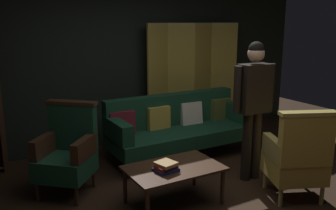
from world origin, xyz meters
TOP-DOWN VIEW (x-y plane):
  - ground_plane at (0.00, 0.00)m, footprint 10.00×10.00m
  - back_wall at (0.00, 2.45)m, footprint 7.20×0.10m
  - folding_screen at (1.28, 2.22)m, footprint 1.74×0.24m
  - velvet_couch at (0.55, 1.46)m, footprint 2.12×0.78m
  - coffee_table at (-0.26, 0.23)m, footprint 1.00×0.64m
  - armchair_gilt_accent at (0.96, -0.35)m, footprint 0.76×0.76m
  - armchair_wing_left at (-1.16, 1.07)m, footprint 0.82×0.82m
  - standing_figure at (0.90, 0.31)m, footprint 0.59×0.24m
  - book_navy_cloth at (-0.38, 0.17)m, footprint 0.25×0.21m
  - book_red_leather at (-0.38, 0.17)m, footprint 0.24×0.18m
  - book_tan_leather at (-0.38, 0.17)m, footprint 0.22×0.23m

SIDE VIEW (x-z plane):
  - ground_plane at x=0.00m, z-range 0.00..0.00m
  - coffee_table at x=-0.26m, z-range 0.16..0.58m
  - book_navy_cloth at x=-0.38m, z-range 0.42..0.45m
  - velvet_couch at x=0.55m, z-range 0.02..0.90m
  - book_red_leather at x=-0.38m, z-range 0.45..0.48m
  - armchair_gilt_accent at x=0.96m, z-range -0.03..1.01m
  - armchair_wing_left at x=-1.16m, z-range -0.03..1.01m
  - book_tan_leather at x=-0.38m, z-range 0.48..0.52m
  - folding_screen at x=1.28m, z-range 0.04..1.94m
  - standing_figure at x=0.90m, z-range 0.17..1.88m
  - back_wall at x=0.00m, z-range 0.00..2.80m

